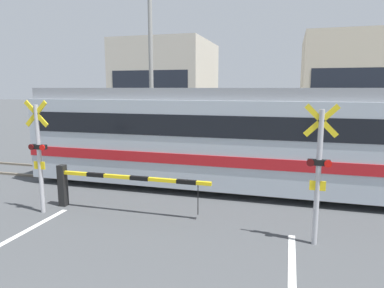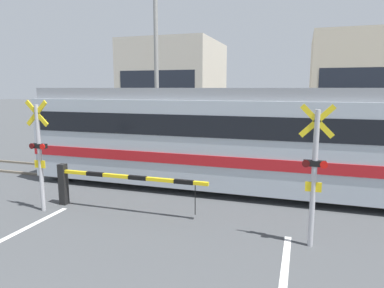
{
  "view_description": "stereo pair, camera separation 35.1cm",
  "coord_description": "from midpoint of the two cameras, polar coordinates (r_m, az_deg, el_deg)",
  "views": [
    {
      "loc": [
        2.78,
        -0.36,
        3.27
      ],
      "look_at": [
        0.0,
        9.4,
        1.6
      ],
      "focal_mm": 32.0,
      "sensor_mm": 36.0,
      "label": 1
    },
    {
      "loc": [
        3.12,
        -0.26,
        3.27
      ],
      "look_at": [
        0.0,
        9.4,
        1.6
      ],
      "focal_mm": 32.0,
      "sensor_mm": 36.0,
      "label": 2
    }
  ],
  "objects": [
    {
      "name": "rail_track_near",
      "position": [
        11.11,
        1.72,
        -7.56
      ],
      "size": [
        50.0,
        0.1,
        0.08
      ],
      "color": "#6B6051",
      "rests_on": "ground_plane"
    },
    {
      "name": "rail_track_far",
      "position": [
        12.44,
        3.57,
        -5.72
      ],
      "size": [
        50.0,
        0.1,
        0.08
      ],
      "color": "#6B6051",
      "rests_on": "ground_plane"
    },
    {
      "name": "commuter_train",
      "position": [
        11.1,
        11.46,
        1.28
      ],
      "size": [
        14.81,
        2.95,
        3.27
      ],
      "color": "#ADB7C1",
      "rests_on": "ground_plane"
    },
    {
      "name": "crossing_barrier_near",
      "position": [
        9.6,
        -14.32,
        -5.98
      ],
      "size": [
        4.34,
        0.2,
        1.17
      ],
      "color": "black",
      "rests_on": "ground_plane"
    },
    {
      "name": "crossing_barrier_far",
      "position": [
        14.36,
        14.04,
        -0.92
      ],
      "size": [
        4.34,
        0.2,
        1.17
      ],
      "color": "black",
      "rests_on": "ground_plane"
    },
    {
      "name": "crossing_signal_left",
      "position": [
        9.75,
        -23.15,
        -1.1
      ],
      "size": [
        0.68,
        0.15,
        2.96
      ],
      "color": "#B2B2B7",
      "rests_on": "ground_plane"
    },
    {
      "name": "crossing_signal_right",
      "position": [
        7.41,
        21.0,
        -4.08
      ],
      "size": [
        0.68,
        0.15,
        2.96
      ],
      "color": "#B2B2B7",
      "rests_on": "ground_plane"
    },
    {
      "name": "pedestrian",
      "position": [
        17.61,
        4.64,
        1.91
      ],
      "size": [
        0.38,
        0.23,
        1.73
      ],
      "color": "#23232D",
      "rests_on": "ground_plane"
    },
    {
      "name": "building_left_of_street",
      "position": [
        28.74,
        -2.44,
        9.74
      ],
      "size": [
        6.93,
        7.79,
        6.94
      ],
      "color": "beige",
      "rests_on": "ground_plane"
    },
    {
      "name": "building_right_of_street",
      "position": [
        27.15,
        25.14,
        8.85
      ],
      "size": [
        5.34,
        7.79,
        6.89
      ],
      "color": "beige",
      "rests_on": "ground_plane"
    },
    {
      "name": "utility_pole_streetside",
      "position": [
        18.09,
        -5.39,
        12.47
      ],
      "size": [
        0.22,
        0.22,
        8.53
      ],
      "color": "gray",
      "rests_on": "ground_plane"
    }
  ]
}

